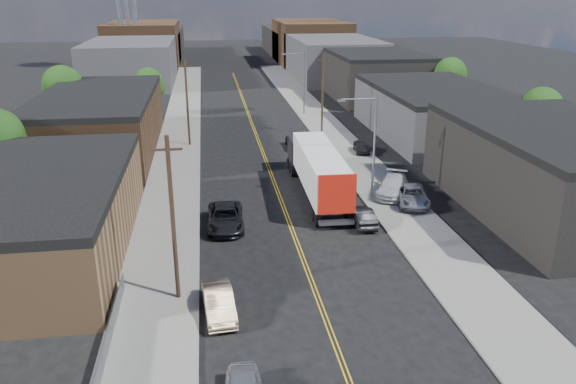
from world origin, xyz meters
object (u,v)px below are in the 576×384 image
object	(u,v)px
car_right_lot_b	(392,186)
car_right_lot_a	(412,195)
semi_truck	(316,166)
car_right_lot_c	(361,147)
car_left_c	(225,217)
car_left_b	(219,302)
car_right_oncoming	(362,216)
car_ahead_truck	(298,143)

from	to	relation	value
car_right_lot_b	car_right_lot_a	bearing A→B (deg)	-41.43
semi_truck	car_right_lot_c	distance (m)	14.20
car_left_c	car_right_lot_a	world-z (taller)	car_left_c
car_left_b	car_right_lot_c	bearing A→B (deg)	56.74
car_right_oncoming	car_right_lot_b	world-z (taller)	car_right_lot_b
semi_truck	car_right_lot_b	bearing A→B (deg)	-14.55
semi_truck	car_left_c	world-z (taller)	semi_truck
car_right_lot_a	car_ahead_truck	distance (m)	20.38
car_right_lot_a	car_ahead_truck	world-z (taller)	car_right_lot_a
car_right_lot_c	semi_truck	bearing A→B (deg)	-116.35
semi_truck	car_left_c	bearing A→B (deg)	-139.98
semi_truck	car_right_lot_b	distance (m)	6.98
semi_truck	car_right_lot_b	xyz separation A→B (m)	(6.55, -1.86, -1.57)
car_left_c	car_right_lot_c	size ratio (longest dim) A/B	1.57
car_left_c	car_right_lot_c	xyz separation A→B (m)	(15.86, 18.60, -0.03)
car_right_lot_b	car_ahead_truck	size ratio (longest dim) A/B	1.15
car_right_lot_a	car_right_lot_c	distance (m)	16.13
car_left_c	car_right_lot_a	distance (m)	16.04
car_left_b	car_right_oncoming	xyz separation A→B (m)	(11.39, 11.29, -0.06)
semi_truck	car_left_b	bearing A→B (deg)	-114.53
semi_truck	car_ahead_truck	distance (m)	15.16
car_right_lot_c	car_ahead_truck	bearing A→B (deg)	161.12
car_right_lot_a	car_right_lot_c	bearing A→B (deg)	101.03
car_right_lot_b	car_right_lot_c	bearing A→B (deg)	112.26
car_left_c	car_right_oncoming	world-z (taller)	car_left_c
car_right_oncoming	car_right_lot_b	distance (m)	7.27
car_right_lot_a	car_left_c	bearing A→B (deg)	-160.09
semi_truck	car_right_oncoming	world-z (taller)	semi_truck
car_ahead_truck	car_left_b	bearing A→B (deg)	-107.35
car_left_c	car_right_lot_a	xyz separation A→B (m)	(15.85, 2.46, 0.07)
car_right_lot_c	car_left_c	bearing A→B (deg)	-124.56
car_left_c	car_right_oncoming	distance (m)	10.57
semi_truck	car_ahead_truck	size ratio (longest dim) A/B	3.49
car_right_oncoming	car_right_lot_c	xyz separation A→B (m)	(5.34, 19.60, 0.10)
car_left_c	car_ahead_truck	size ratio (longest dim) A/B	1.21
car_ahead_truck	car_right_lot_c	bearing A→B (deg)	-25.75
car_ahead_truck	semi_truck	bearing A→B (deg)	-94.00
car_right_lot_b	car_right_lot_c	distance (m)	13.82
car_left_c	car_ahead_truck	distance (m)	23.55
car_left_c	car_right_lot_b	bearing A→B (deg)	19.54
car_left_c	car_right_lot_c	distance (m)	24.44
car_left_c	car_right_lot_b	distance (m)	15.64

